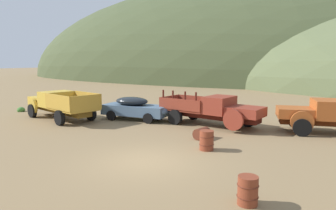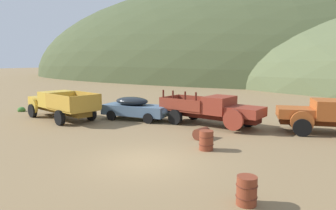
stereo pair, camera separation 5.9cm
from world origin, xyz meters
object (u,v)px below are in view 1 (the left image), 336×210
object	(u,v)px
oil_drum_spare	(207,140)
oil_drum_foreground	(248,190)
car_chalk_blue	(137,108)
truck_oxide_orange	(327,116)
truck_faded_yellow	(58,104)
oil_drum_by_truck	(202,133)
truck_rust_red	(217,110)

from	to	relation	value
oil_drum_spare	oil_drum_foreground	bearing A→B (deg)	-56.00
car_chalk_blue	oil_drum_spare	size ratio (longest dim) A/B	5.49
truck_oxide_orange	oil_drum_foreground	distance (m)	10.88
truck_faded_yellow	oil_drum_by_truck	size ratio (longest dim) A/B	7.04
truck_rust_red	truck_oxide_orange	distance (m)	6.13
car_chalk_blue	truck_oxide_orange	distance (m)	11.69
car_chalk_blue	oil_drum_spare	bearing A→B (deg)	-38.32
car_chalk_blue	oil_drum_foreground	world-z (taller)	car_chalk_blue
truck_faded_yellow	truck_rust_red	xyz separation A→B (m)	(10.82, 2.76, -0.00)
oil_drum_spare	truck_rust_red	bearing A→B (deg)	104.68
car_chalk_blue	oil_drum_by_truck	size ratio (longest dim) A/B	5.06
oil_drum_by_truck	oil_drum_spare	xyz separation A→B (m)	(0.97, -1.78, 0.16)
oil_drum_by_truck	oil_drum_spare	size ratio (longest dim) A/B	1.08
oil_drum_foreground	oil_drum_spare	bearing A→B (deg)	124.00
truck_faded_yellow	oil_drum_by_truck	distance (m)	11.21
oil_drum_spare	oil_drum_foreground	world-z (taller)	oil_drum_spare
truck_oxide_orange	truck_rust_red	bearing A→B (deg)	-3.08
truck_faded_yellow	truck_oxide_orange	world-z (taller)	truck_faded_yellow
oil_drum_by_truck	car_chalk_blue	bearing A→B (deg)	155.65
car_chalk_blue	oil_drum_by_truck	world-z (taller)	car_chalk_blue
oil_drum_by_truck	oil_drum_foreground	bearing A→B (deg)	-57.47
oil_drum_by_truck	oil_drum_spare	bearing A→B (deg)	-61.35
car_chalk_blue	truck_oxide_orange	bearing A→B (deg)	3.66
car_chalk_blue	oil_drum_foreground	bearing A→B (deg)	-47.44
truck_rust_red	truck_oxide_orange	bearing A→B (deg)	20.26
truck_oxide_orange	oil_drum_by_truck	distance (m)	7.26
truck_oxide_orange	oil_drum_by_truck	world-z (taller)	truck_oxide_orange
oil_drum_spare	oil_drum_foreground	size ratio (longest dim) A/B	1.08
oil_drum_by_truck	truck_rust_red	bearing A→B (deg)	96.09
car_chalk_blue	truck_oxide_orange	xyz separation A→B (m)	(11.54, 1.83, 0.18)
truck_faded_yellow	oil_drum_foreground	distance (m)	16.59
truck_oxide_orange	oil_drum_foreground	size ratio (longest dim) A/B	7.93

